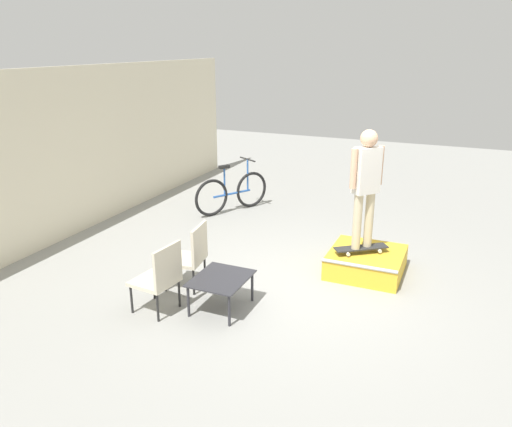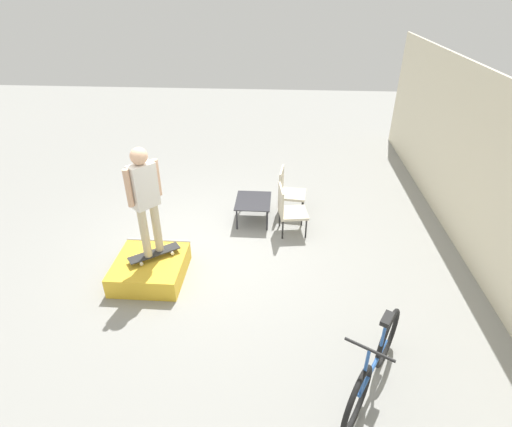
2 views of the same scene
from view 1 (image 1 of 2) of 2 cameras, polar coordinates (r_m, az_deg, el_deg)
ground_plane at (r=7.43m, az=5.05°, el=-8.14°), size 24.00×24.00×0.00m
house_wall_back at (r=9.28m, az=-22.34°, el=5.87°), size 12.00×0.06×3.00m
skate_ramp_box at (r=7.91m, az=12.47°, el=-5.43°), size 1.14×1.10×0.36m
skateboard_on_ramp at (r=7.75m, az=11.92°, el=-3.86°), size 0.65×0.78×0.07m
person_skater at (r=7.41m, az=12.48°, el=3.80°), size 0.46×0.40×1.79m
coffee_table at (r=6.63m, az=-4.03°, el=-7.72°), size 0.81×0.69×0.45m
patio_chair_left at (r=6.60m, az=-10.92°, el=-6.99°), size 0.57×0.57×0.96m
patio_chair_right at (r=7.19m, az=-7.48°, el=-4.57°), size 0.59×0.59×0.96m
bicycle at (r=10.45m, az=-2.74°, el=2.41°), size 1.58×0.94×1.08m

